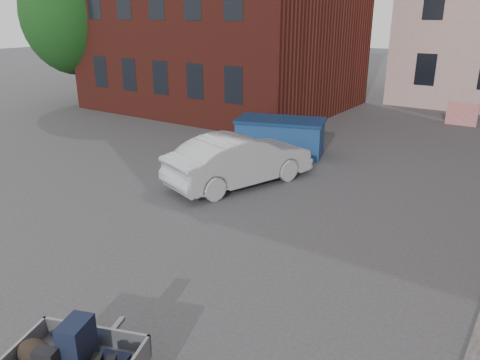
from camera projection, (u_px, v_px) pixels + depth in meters
The scene contains 5 objects.
ground at pixel (212, 235), 10.58m from camera, with size 120.00×120.00×0.00m, color #38383A.
far_building at pixel (180, 23), 36.95m from camera, with size 6.00×6.00×8.00m, color maroon.
tree at pixel (71, 4), 24.32m from camera, with size 5.28×5.28×8.30m.
dumpster at pixel (280, 137), 16.45m from camera, with size 3.35×2.41×1.27m.
silver_car at pixel (240, 160), 13.54m from camera, with size 1.56×4.47×1.47m, color #B9BCC1.
Camera 1 is at (5.90, -7.52, 4.75)m, focal length 35.00 mm.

